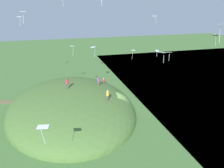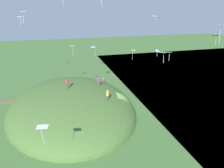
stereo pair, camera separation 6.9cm
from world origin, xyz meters
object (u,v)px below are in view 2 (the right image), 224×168
Objects in this scene: person_watching_kites at (98,80)px; kite_9 at (161,53)px; kite_10 at (93,47)px; kite_3 at (215,35)px; kite_13 at (72,47)px; kite_14 at (155,16)px; kite_12 at (133,51)px; person_near_shore at (108,94)px; kite_2 at (157,51)px; kite_8 at (42,128)px; kite_5 at (168,53)px; person_on_hilltop at (104,81)px; kite_11 at (24,12)px; person_with_child at (67,82)px; kite_0 at (20,17)px; kite_4 at (223,25)px.

kite_9 is at bearing -74.51° from person_watching_kites.
kite_9 is 0.69× the size of kite_10.
kite_3 is 1.08× the size of kite_13.
kite_14 is (-12.87, -6.35, 9.91)m from person_watching_kites.
kite_12 is (8.45, -14.67, -4.94)m from kite_3.
kite_2 reaches higher than person_near_shore.
kite_8 reaches higher than kite_12.
kite_2 is 15.02m from kite_13.
kite_10 is at bearing -103.97° from person_near_shore.
kite_5 is at bearing 72.26° from kite_14.
person_on_hilltop is 1.25× the size of kite_5.
kite_11 is 0.73× the size of kite_12.
kite_8 is (3.21, 18.01, 2.60)m from person_with_child.
person_with_child is at bearing -7.90° from kite_3.
person_watching_kites is at bearing -102.54° from person_near_shore.
kite_13 is at bearing -46.12° from person_on_hilltop.
kite_0 is 0.95× the size of kite_13.
person_on_hilltop is at bearing -71.91° from kite_5.
person_with_child is at bearing -36.81° from kite_4.
person_with_child is 1.13× the size of kite_0.
kite_4 reaches higher than kite_3.
person_with_child is 1.08× the size of kite_13.
kite_12 is 8.77m from kite_14.
kite_11 is at bearing -23.98° from person_near_shore.
kite_9 is at bearing -155.18° from kite_8.
person_with_child is at bearing -54.48° from person_near_shore.
person_with_child is 18.48m from kite_8.
kite_14 reaches higher than kite_13.
kite_3 is at bearing 154.46° from kite_0.
person_on_hilltop is at bearing -9.78° from kite_14.
kite_13 is at bearing 0.63° from kite_2.
kite_9 is at bearing 31.74° from kite_3.
kite_11 reaches higher than kite_4.
kite_12 is at bearing -60.06° from kite_3.
person_near_shore is 1.00× the size of kite_13.
kite_8 is 25.34m from kite_10.
kite_10 is (2.66, 3.59, 7.96)m from person_on_hilltop.
kite_13 reaches higher than kite_12.
kite_8 is 34.06m from kite_14.
kite_5 is 6.17m from kite_9.
person_on_hilltop is 9.12m from kite_10.
kite_10 reaches higher than person_on_hilltop.
person_watching_kites is at bearing -24.03° from person_on_hilltop.
person_with_child is 16.88m from kite_9.
kite_2 is 0.65× the size of kite_3.
kite_13 is (-1.34, -1.56, 5.29)m from person_with_child.
person_watching_kites is at bearing 175.35° from kite_13.
kite_8 is 0.94× the size of kite_10.
kite_0 is 25.48m from kite_14.
kite_9 reaches higher than kite_13.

